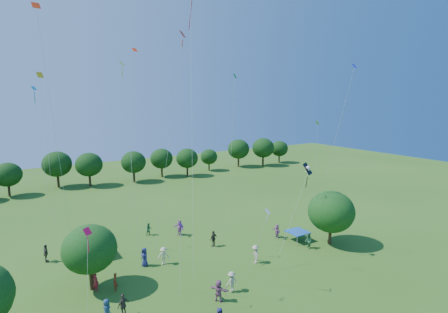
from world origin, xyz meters
The scene contains 36 objects.
near_tree_north centered at (-10.98, 17.58, 3.64)m, with size 4.48×4.48×5.66m.
near_tree_east centered at (13.51, 13.41, 3.77)m, with size 5.06×5.06×6.05m.
treeline centered at (-1.73, 55.43, 4.09)m, with size 88.01×8.77×6.77m.
tent_red_stripe centered at (-8.93, 23.50, 1.04)m, with size 2.20×2.20×1.10m.
tent_blue centered at (11.16, 16.06, 1.04)m, with size 2.20×2.20×1.10m.
crowd_person_1 centered at (-9.92, 24.20, 0.93)m, with size 0.69×0.44×1.85m, color maroon.
crowd_person_2 centered at (10.63, 13.82, 0.84)m, with size 0.83×0.45×1.68m, color #2B6541.
crowd_person_3 centered at (-1.08, 11.07, 0.87)m, with size 1.14×0.51×1.75m, color #A9A387.
crowd_person_4 centered at (2.22, 19.76, 0.89)m, with size 1.05×0.48×1.79m, color #38352D.
crowd_person_5 centered at (9.69, 17.93, 0.80)m, with size 1.49×0.53×1.60m, color #9C5B95.
crowd_person_6 centered at (-10.92, 12.66, 0.81)m, with size 0.80×0.43×1.62m, color navy.
crowd_person_7 centered at (-9.35, 16.31, 0.78)m, with size 0.58×0.37×1.56m, color maroon.
crowd_person_8 centered at (-10.36, 24.95, 0.78)m, with size 0.77×0.41×1.55m, color #265932.
crowd_person_9 centered at (3.71, 14.15, 0.92)m, with size 1.20×0.54×1.84m, color #B59F90.
crowd_person_10 centered at (-13.76, 25.26, 0.90)m, with size 1.06×0.48×1.81m, color #483F39.
crowd_person_11 centered at (-2.74, 10.40, 0.89)m, with size 1.67×0.60×1.79m, color #985980.
crowd_person_12 centered at (-5.75, 19.29, 0.92)m, with size 0.91×0.49×1.85m, color navy.
crowd_person_13 centered at (-10.77, 17.04, 0.81)m, with size 0.60×0.39×1.62m, color maroon.
crowd_person_14 centered at (-2.70, 26.51, 0.76)m, with size 0.75×0.40×1.51m, color #285E3B.
crowd_person_15 centered at (-4.06, 18.66, 0.87)m, with size 1.14×0.51×1.75m, color beige.
crowd_person_16 centered at (-9.76, 12.49, 0.87)m, with size 1.03×0.47×1.75m, color #433D36.
crowd_person_17 centered at (0.36, 24.58, 0.93)m, with size 1.74×0.62×1.87m, color #A561A7.
pirate_kite centered at (8.78, 12.56, 9.15)m, with size 4.48×1.21×8.45m.
red_high_kite centered at (-0.73, 18.67, 20.65)m, with size 4.30×8.03×25.01m.
small_kite_0 centered at (-12.04, 11.95, 6.43)m, with size 0.89×1.40×6.15m.
small_kite_1 centered at (-4.49, 24.84, 15.63)m, with size 1.53×0.98×19.86m.
small_kite_2 centered at (-6.52, 20.57, 15.23)m, with size 0.77×1.91×18.08m.
small_kite_3 centered at (10.50, 13.12, 10.41)m, with size 3.14×2.86×12.59m.
small_kite_4 centered at (10.48, 10.52, 13.27)m, with size 3.34×7.12×17.63m.
small_kite_5 centered at (-5.76, 10.78, 5.64)m, with size 0.76×0.70×5.63m.
small_kite_6 centered at (1.17, 9.57, 6.30)m, with size 0.85×2.05×5.98m.
small_kite_7 centered at (-13.31, 26.89, 13.15)m, with size 0.78×1.92×15.90m.
small_kite_8 centered at (-3.50, 16.02, 17.21)m, with size 2.23×3.62×20.20m.
small_kite_9 centered at (-13.16, 16.73, 16.31)m, with size 1.96×3.10×21.07m.
small_kite_10 centered at (-12.75, 27.13, 14.75)m, with size 0.69×2.40×17.29m.
small_kite_11 centered at (3.56, 18.04, 13.92)m, with size 0.56×1.75×17.16m.
Camera 1 is at (-15.95, -11.63, 15.95)m, focal length 28.00 mm.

